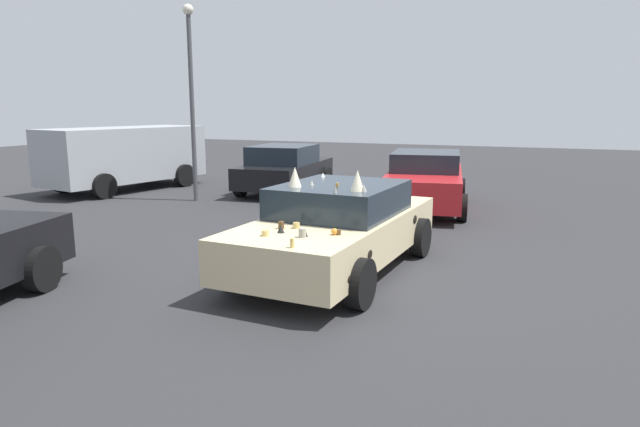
# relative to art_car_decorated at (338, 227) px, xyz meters

# --- Properties ---
(ground_plane) EXTENTS (60.00, 60.00, 0.00)m
(ground_plane) POSITION_rel_art_car_decorated_xyz_m (-0.02, 0.00, -0.70)
(ground_plane) COLOR #2D2D30
(art_car_decorated) EXTENTS (4.65, 2.26, 1.67)m
(art_car_decorated) POSITION_rel_art_car_decorated_xyz_m (0.00, 0.00, 0.00)
(art_car_decorated) COLOR beige
(art_car_decorated) RESTS_ON ground
(parked_van_row_back_far) EXTENTS (5.26, 2.89, 1.93)m
(parked_van_row_back_far) POSITION_rel_art_car_decorated_xyz_m (5.61, 9.26, 0.39)
(parked_van_row_back_far) COLOR #9EA3A8
(parked_van_row_back_far) RESTS_ON ground
(parked_sedan_behind_left) EXTENTS (4.35, 2.35, 1.42)m
(parked_sedan_behind_left) POSITION_rel_art_car_decorated_xyz_m (7.10, 4.45, 0.02)
(parked_sedan_behind_left) COLOR black
(parked_sedan_behind_left) RESTS_ON ground
(parked_sedan_near_left) EXTENTS (4.82, 2.59, 1.43)m
(parked_sedan_near_left) POSITION_rel_art_car_decorated_xyz_m (5.97, -0.06, 0.02)
(parked_sedan_near_left) COLOR red
(parked_sedan_near_left) RESTS_ON ground
(lot_lamp_post) EXTENTS (0.28, 0.28, 5.17)m
(lot_lamp_post) POSITION_rel_art_car_decorated_xyz_m (4.72, 6.02, 2.36)
(lot_lamp_post) COLOR #4C4C51
(lot_lamp_post) RESTS_ON ground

